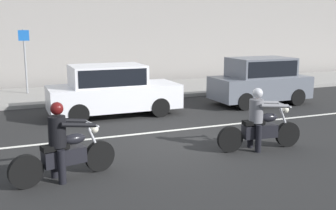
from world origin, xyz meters
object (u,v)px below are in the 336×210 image
object	(u,v)px
parked_sedan_white	(112,90)
street_sign_post	(25,55)
motorcycle_with_rider_black_leather	(63,148)
motorcycle_with_rider_gray	(260,124)
parked_hatchback_slate_gray	(260,80)

from	to	relation	value
parked_sedan_white	street_sign_post	xyz separation A→B (m)	(-2.44, 5.01, 0.89)
motorcycle_with_rider_black_leather	parked_sedan_white	size ratio (longest dim) A/B	0.49
motorcycle_with_rider_black_leather	motorcycle_with_rider_gray	bearing A→B (deg)	2.40
street_sign_post	motorcycle_with_rider_black_leather	bearing A→B (deg)	-89.47
parked_hatchback_slate_gray	parked_sedan_white	size ratio (longest dim) A/B	0.86
parked_hatchback_slate_gray	parked_sedan_white	world-z (taller)	parked_hatchback_slate_gray
motorcycle_with_rider_black_leather	parked_hatchback_slate_gray	world-z (taller)	parked_hatchback_slate_gray
motorcycle_with_rider_gray	street_sign_post	bearing A→B (deg)	115.49
street_sign_post	parked_sedan_white	bearing A→B (deg)	-64.07
parked_hatchback_slate_gray	street_sign_post	xyz separation A→B (m)	(-8.24, 5.21, 0.84)
motorcycle_with_rider_gray	parked_sedan_white	xyz separation A→B (m)	(-2.38, 5.10, 0.25)
parked_hatchback_slate_gray	parked_sedan_white	xyz separation A→B (m)	(-5.80, 0.19, -0.05)
parked_sedan_white	street_sign_post	world-z (taller)	street_sign_post
motorcycle_with_rider_black_leather	parked_sedan_white	bearing A→B (deg)	66.14
motorcycle_with_rider_black_leather	street_sign_post	xyz separation A→B (m)	(-0.10, 10.31, 1.13)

